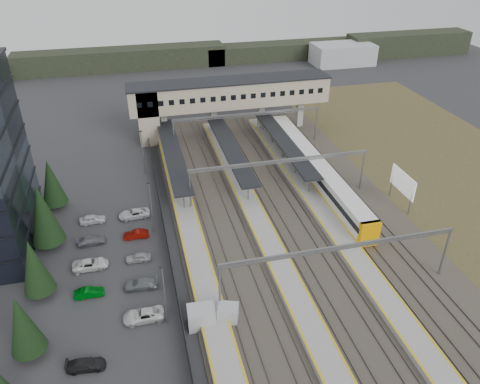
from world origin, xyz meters
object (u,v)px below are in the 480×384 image
object	(u,v)px
footbridge	(216,97)
billboard	(403,183)
relay_cabin_far	(228,313)
relay_cabin_near	(201,317)
train	(315,169)

from	to	relation	value
footbridge	billboard	xyz separation A→B (m)	(22.09, -33.81, -4.11)
footbridge	billboard	bearing A→B (deg)	-56.84
relay_cabin_far	relay_cabin_near	bearing A→B (deg)	-179.50
relay_cabin_far	train	bearing A→B (deg)	52.67
train	billboard	world-z (taller)	billboard
billboard	relay_cabin_near	bearing A→B (deg)	-153.06
relay_cabin_near	footbridge	world-z (taller)	footbridge
relay_cabin_near	relay_cabin_far	world-z (taller)	relay_cabin_near
relay_cabin_near	footbridge	size ratio (longest dim) A/B	0.08
billboard	footbridge	bearing A→B (deg)	123.16
relay_cabin_near	footbridge	distance (m)	52.99
relay_cabin_near	relay_cabin_far	xyz separation A→B (m)	(2.98, 0.03, -0.21)
train	relay_cabin_far	bearing A→B (deg)	-127.33
train	billboard	xyz separation A→B (m)	(9.79, -10.70, 1.76)
footbridge	billboard	size ratio (longest dim) A/B	6.20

